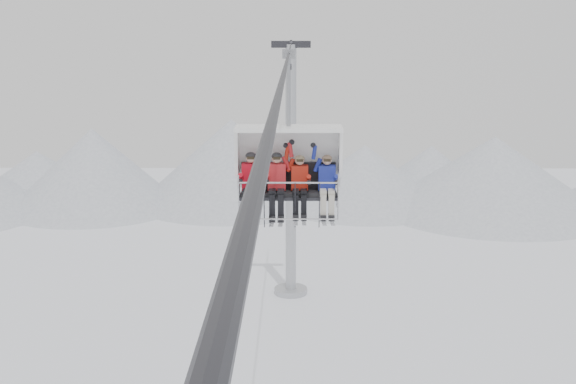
{
  "coord_description": "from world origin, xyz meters",
  "views": [
    {
      "loc": [
        0.1,
        -15.22,
        13.72
      ],
      "look_at": [
        0.0,
        0.0,
        10.42
      ],
      "focal_mm": 45.0,
      "sensor_mm": 36.0,
      "label": 1
    }
  ],
  "objects_px": {
    "skier_far_left": "(251,182)",
    "skier_center_left": "(277,182)",
    "skier_far_right": "(327,183)",
    "chairlift_carrier": "(289,161)",
    "skier_center_right": "(300,183)",
    "lift_tower_right": "(291,190)"
  },
  "relations": [
    {
      "from": "chairlift_carrier",
      "to": "skier_far_left",
      "type": "xyz_separation_m",
      "value": [
        -0.92,
        -0.3,
        -0.48
      ]
    },
    {
      "from": "lift_tower_right",
      "to": "skier_center_right",
      "type": "distance_m",
      "value": 20.54
    },
    {
      "from": "lift_tower_right",
      "to": "chairlift_carrier",
      "type": "distance_m",
      "value": 20.35
    },
    {
      "from": "skier_far_left",
      "to": "chairlift_carrier",
      "type": "bearing_deg",
      "value": 18.36
    },
    {
      "from": "lift_tower_right",
      "to": "skier_center_right",
      "type": "height_order",
      "value": "lift_tower_right"
    },
    {
      "from": "lift_tower_right",
      "to": "skier_center_left",
      "type": "relative_size",
      "value": 7.81
    },
    {
      "from": "skier_far_left",
      "to": "skier_center_left",
      "type": "height_order",
      "value": "skier_far_left"
    },
    {
      "from": "skier_center_left",
      "to": "skier_center_right",
      "type": "xyz_separation_m",
      "value": [
        0.56,
        -0.01,
        -0.03
      ]
    },
    {
      "from": "skier_far_left",
      "to": "skier_far_right",
      "type": "xyz_separation_m",
      "value": [
        1.85,
        -0.01,
        -0.03
      ]
    },
    {
      "from": "lift_tower_right",
      "to": "skier_far_left",
      "type": "relative_size",
      "value": 7.76
    },
    {
      "from": "lift_tower_right",
      "to": "skier_center_right",
      "type": "xyz_separation_m",
      "value": [
        0.27,
        -20.06,
        4.43
      ]
    },
    {
      "from": "skier_center_left",
      "to": "skier_center_right",
      "type": "bearing_deg",
      "value": -0.78
    },
    {
      "from": "lift_tower_right",
      "to": "skier_center_left",
      "type": "bearing_deg",
      "value": -90.82
    },
    {
      "from": "skier_center_left",
      "to": "skier_far_left",
      "type": "bearing_deg",
      "value": 179.93
    },
    {
      "from": "chairlift_carrier",
      "to": "skier_far_left",
      "type": "relative_size",
      "value": 2.29
    },
    {
      "from": "lift_tower_right",
      "to": "skier_far_left",
      "type": "bearing_deg",
      "value": -92.62
    },
    {
      "from": "lift_tower_right",
      "to": "skier_center_left",
      "type": "height_order",
      "value": "lift_tower_right"
    },
    {
      "from": "skier_far_left",
      "to": "skier_center_right",
      "type": "height_order",
      "value": "skier_far_left"
    },
    {
      "from": "skier_center_left",
      "to": "chairlift_carrier",
      "type": "bearing_deg",
      "value": 46.63
    },
    {
      "from": "lift_tower_right",
      "to": "skier_far_right",
      "type": "height_order",
      "value": "lift_tower_right"
    },
    {
      "from": "chairlift_carrier",
      "to": "skier_center_left",
      "type": "distance_m",
      "value": 0.64
    },
    {
      "from": "lift_tower_right",
      "to": "skier_center_right",
      "type": "bearing_deg",
      "value": -89.23
    }
  ]
}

